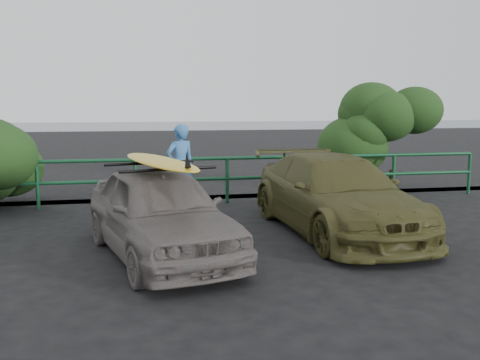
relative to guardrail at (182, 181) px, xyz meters
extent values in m
plane|color=black|center=(0.00, -5.00, -0.52)|extent=(80.00, 80.00, 0.00)
plane|color=slate|center=(0.00, 55.00, -0.52)|extent=(200.00, 200.00, 0.00)
imported|color=#635B58|center=(-0.68, -4.02, 0.12)|extent=(2.41, 4.04, 1.29)
imported|color=#48461F|center=(2.33, -3.10, 0.13)|extent=(2.09, 4.61, 1.31)
imported|color=teal|center=(-0.06, -0.29, 0.36)|extent=(0.76, 0.64, 1.77)
ellipsoid|color=gold|center=(-0.68, -4.02, 0.85)|extent=(1.26, 2.88, 0.08)
camera|label=1|loc=(-1.03, -11.57, 1.64)|focal=40.00mm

